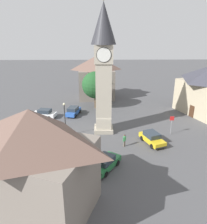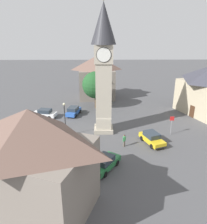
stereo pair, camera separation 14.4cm
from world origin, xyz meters
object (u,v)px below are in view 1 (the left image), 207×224
object	(u,v)px
tree	(95,85)
building_shop_left	(96,77)
pedestrian	(125,139)
car_blue_kerb	(152,138)
car_silver_kerb	(105,163)
lamp_post	(65,114)
car_red_corner	(44,113)
road_sign	(172,122)
car_black_far	(5,141)
car_white_side	(73,111)
clock_tower	(104,60)
building_corner_back	(35,162)

from	to	relation	value
tree	building_shop_left	bearing A→B (deg)	89.07
pedestrian	building_shop_left	size ratio (longest dim) A/B	0.18
car_blue_kerb	tree	world-z (taller)	tree
car_silver_kerb	lamp_post	world-z (taller)	lamp_post
car_blue_kerb	car_red_corner	bearing A→B (deg)	149.24
road_sign	car_black_far	bearing A→B (deg)	-172.25
car_blue_kerb	lamp_post	size ratio (longest dim) A/B	0.90
car_white_side	car_black_far	world-z (taller)	same
car_red_corner	car_white_side	size ratio (longest dim) A/B	0.99
car_black_far	pedestrian	xyz separation A→B (m)	(15.50, -0.33, 0.25)
road_sign	pedestrian	bearing A→B (deg)	-154.53
car_red_corner	pedestrian	distance (m)	16.74
car_silver_kerb	road_sign	xyz separation A→B (m)	(9.82, 8.32, 1.14)
car_silver_kerb	road_sign	size ratio (longest dim) A/B	1.56
car_black_far	pedestrian	bearing A→B (deg)	-1.20
car_black_far	building_shop_left	distance (m)	26.07
car_black_far	pedestrian	size ratio (longest dim) A/B	2.63
car_blue_kerb	car_red_corner	size ratio (longest dim) A/B	1.02
car_blue_kerb	car_white_side	xyz separation A→B (m)	(-11.71, 11.07, 0.00)
pedestrian	car_white_side	bearing A→B (deg)	123.71
clock_tower	car_black_far	size ratio (longest dim) A/B	4.04
road_sign	car_red_corner	bearing A→B (deg)	159.96
tree	lamp_post	distance (m)	13.13
building_corner_back	car_black_far	bearing A→B (deg)	124.02
building_shop_left	lamp_post	distance (m)	20.40
car_blue_kerb	car_silver_kerb	world-z (taller)	same
car_black_far	tree	distance (m)	19.68
car_silver_kerb	pedestrian	size ratio (longest dim) A/B	2.58
car_silver_kerb	car_red_corner	distance (m)	18.66
car_black_far	tree	xyz separation A→B (m)	(11.60, 15.41, 3.90)
car_white_side	pedestrian	xyz separation A→B (m)	(7.92, -11.87, 0.25)
pedestrian	car_red_corner	bearing A→B (deg)	140.22
car_white_side	building_corner_back	world-z (taller)	building_corner_back
tree	car_blue_kerb	bearing A→B (deg)	-62.78
building_shop_left	tree	bearing A→B (deg)	-90.93
car_white_side	building_corner_back	size ratio (longest dim) A/B	0.41
clock_tower	tree	size ratio (longest dim) A/B	2.47
car_silver_kerb	car_red_corner	world-z (taller)	same
building_shop_left	road_sign	bearing A→B (deg)	-61.14
clock_tower	lamp_post	xyz separation A→B (m)	(-5.46, -1.55, -7.16)
car_white_side	building_shop_left	bearing A→B (deg)	70.00
clock_tower	road_sign	size ratio (longest dim) A/B	6.43
car_red_corner	car_white_side	world-z (taller)	same
clock_tower	car_white_side	size ratio (longest dim) A/B	4.09
clock_tower	car_blue_kerb	distance (m)	12.34
building_shop_left	building_corner_back	world-z (taller)	building_shop_left
clock_tower	car_white_side	xyz separation A→B (m)	(-5.32, 6.96, -9.72)
road_sign	building_shop_left	bearing A→B (deg)	118.86
car_red_corner	road_sign	distance (m)	21.34
car_silver_kerb	building_corner_back	world-z (taller)	building_corner_back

